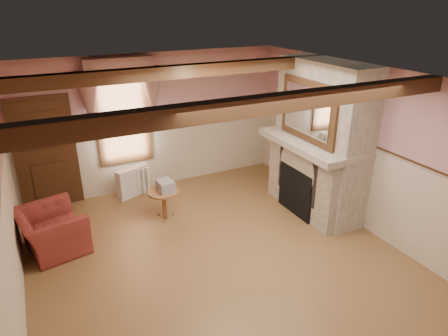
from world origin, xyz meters
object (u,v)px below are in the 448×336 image
radiator (133,182)px  bowl (317,139)px  oil_lamp (299,125)px  side_table (164,205)px  mantel_clock (288,123)px  armchair (52,231)px

radiator → bowl: size_ratio=1.93×
oil_lamp → radiator: bearing=149.8°
side_table → mantel_clock: (2.57, -0.10, 1.25)m
side_table → oil_lamp: oil_lamp is taller
armchair → oil_lamp: size_ratio=3.79×
side_table → radiator: bearing=102.7°
radiator → oil_lamp: bearing=-52.0°
side_table → mantel_clock: mantel_clock is taller
armchair → bowl: (4.49, -0.85, 1.12)m
armchair → bowl: 4.71m
side_table → radiator: size_ratio=0.82×
armchair → mantel_clock: size_ratio=4.42×
radiator → oil_lamp: 3.51m
mantel_clock → oil_lamp: oil_lamp is taller
side_table → bowl: 3.00m
mantel_clock → oil_lamp: bearing=-90.0°
mantel_clock → bowl: bearing=-90.0°
radiator → armchair: bearing=-162.6°
side_table → oil_lamp: 2.91m
side_table → mantel_clock: 2.85m
side_table → mantel_clock: bearing=-2.3°
bowl → mantel_clock: size_ratio=1.51×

